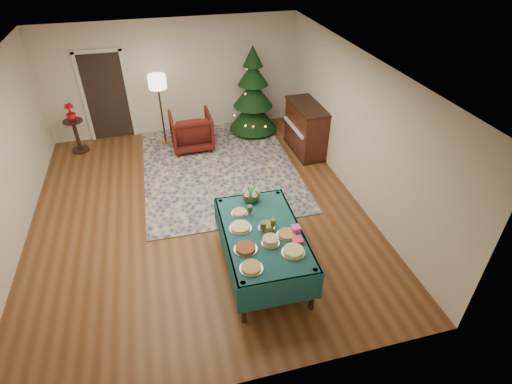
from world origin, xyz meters
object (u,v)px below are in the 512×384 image
object	(u,v)px
potted_plant	(71,116)
piano	(306,129)
floor_lamp	(158,86)
side_table	(77,136)
buffet_table	(263,239)
gift_box	(296,229)
christmas_tree	(253,95)
armchair	(191,129)

from	to	relation	value
potted_plant	piano	world-z (taller)	piano
floor_lamp	side_table	xyz separation A→B (m)	(-1.96, 0.07, -1.03)
buffet_table	piano	bearing A→B (deg)	60.09
side_table	gift_box	bearing A→B (deg)	-53.69
christmas_tree	floor_lamp	bearing A→B (deg)	-179.69
buffet_table	floor_lamp	bearing A→B (deg)	103.90
piano	gift_box	bearing A→B (deg)	-112.95
potted_plant	christmas_tree	xyz separation A→B (m)	(4.16, -0.06, 0.09)
floor_lamp	side_table	size ratio (longest dim) A/B	2.15
piano	armchair	bearing A→B (deg)	161.49
floor_lamp	potted_plant	xyz separation A→B (m)	(-1.96, 0.07, -0.53)
armchair	piano	size ratio (longest dim) A/B	0.71
side_table	christmas_tree	size ratio (longest dim) A/B	0.36
armchair	christmas_tree	bearing A→B (deg)	-165.96
gift_box	potted_plant	distance (m)	6.04
gift_box	buffet_table	bearing A→B (deg)	163.85
side_table	christmas_tree	world-z (taller)	christmas_tree
potted_plant	side_table	bearing A→B (deg)	0.00
armchair	floor_lamp	bearing A→B (deg)	-35.93
floor_lamp	piano	distance (m)	3.46
gift_box	piano	xyz separation A→B (m)	(1.50, 3.54, -0.27)
armchair	christmas_tree	distance (m)	1.72
buffet_table	piano	distance (m)	3.93
gift_box	potted_plant	bearing A→B (deg)	126.31
gift_box	potted_plant	world-z (taller)	potted_plant
side_table	christmas_tree	bearing A→B (deg)	-0.84
gift_box	christmas_tree	bearing A→B (deg)	83.04
buffet_table	side_table	size ratio (longest dim) A/B	2.62
christmas_tree	piano	bearing A→B (deg)	-54.39
floor_lamp	potted_plant	bearing A→B (deg)	177.87
christmas_tree	piano	distance (m)	1.62
christmas_tree	piano	size ratio (longest dim) A/B	1.62
side_table	christmas_tree	distance (m)	4.21
armchair	christmas_tree	world-z (taller)	christmas_tree
armchair	gift_box	bearing A→B (deg)	101.80
buffet_table	potted_plant	size ratio (longest dim) A/B	5.10
gift_box	piano	size ratio (longest dim) A/B	0.09
buffet_table	christmas_tree	bearing A→B (deg)	77.38
armchair	floor_lamp	xyz separation A→B (m)	(-0.61, 0.42, 0.93)
armchair	piano	distance (m)	2.64
side_table	armchair	bearing A→B (deg)	-10.88
floor_lamp	side_table	bearing A→B (deg)	177.87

